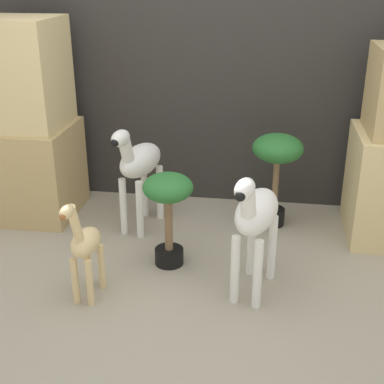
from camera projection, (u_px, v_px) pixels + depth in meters
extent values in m
plane|color=#9E937F|center=(181.00, 313.00, 2.74)|extent=(14.00, 14.00, 0.00)
cube|color=#2D2B28|center=(216.00, 50.00, 3.69)|extent=(6.40, 0.08, 2.20)
cube|color=tan|center=(29.00, 170.00, 3.75)|extent=(0.64, 0.60, 0.64)
cube|color=#DBC184|center=(17.00, 73.00, 3.48)|extent=(0.57, 0.53, 0.71)
cylinder|color=white|center=(258.00, 274.00, 2.72)|extent=(0.05, 0.05, 0.39)
cylinder|color=white|center=(235.00, 270.00, 2.76)|extent=(0.05, 0.05, 0.39)
cylinder|color=white|center=(272.00, 247.00, 2.98)|extent=(0.05, 0.05, 0.39)
cylinder|color=white|center=(251.00, 244.00, 3.02)|extent=(0.05, 0.05, 0.39)
ellipsoid|color=white|center=(257.00, 211.00, 2.76)|extent=(0.30, 0.47, 0.20)
cylinder|color=white|center=(248.00, 201.00, 2.55)|extent=(0.11, 0.15, 0.21)
ellipsoid|color=white|center=(245.00, 189.00, 2.47)|extent=(0.13, 0.18, 0.10)
sphere|color=black|center=(240.00, 196.00, 2.41)|extent=(0.05, 0.05, 0.05)
cube|color=black|center=(248.00, 199.00, 2.55)|extent=(0.04, 0.08, 0.17)
cylinder|color=white|center=(140.00, 209.00, 3.44)|extent=(0.05, 0.05, 0.39)
cylinder|color=white|center=(123.00, 207.00, 3.48)|extent=(0.05, 0.05, 0.39)
cylinder|color=white|center=(160.00, 192.00, 3.70)|extent=(0.05, 0.05, 0.39)
cylinder|color=white|center=(144.00, 190.00, 3.74)|extent=(0.05, 0.05, 0.39)
ellipsoid|color=white|center=(141.00, 160.00, 3.48)|extent=(0.30, 0.47, 0.20)
cylinder|color=white|center=(126.00, 149.00, 3.27)|extent=(0.11, 0.15, 0.21)
ellipsoid|color=white|center=(121.00, 138.00, 3.19)|extent=(0.13, 0.18, 0.10)
sphere|color=black|center=(115.00, 143.00, 3.13)|extent=(0.05, 0.05, 0.05)
cube|color=black|center=(126.00, 148.00, 3.27)|extent=(0.04, 0.08, 0.17)
cylinder|color=#E0C184|center=(90.00, 283.00, 2.76)|extent=(0.04, 0.04, 0.27)
cylinder|color=#E0C184|center=(75.00, 281.00, 2.78)|extent=(0.04, 0.04, 0.27)
cylinder|color=#E0C184|center=(102.00, 267.00, 2.91)|extent=(0.04, 0.04, 0.27)
cylinder|color=#E0C184|center=(88.00, 265.00, 2.92)|extent=(0.04, 0.04, 0.27)
ellipsoid|color=#E0C184|center=(86.00, 242.00, 2.77)|extent=(0.15, 0.25, 0.14)
cylinder|color=#E0C184|center=(75.00, 226.00, 2.62)|extent=(0.06, 0.12, 0.25)
ellipsoid|color=#E0C184|center=(67.00, 212.00, 2.51)|extent=(0.07, 0.11, 0.06)
sphere|color=brown|center=(63.00, 217.00, 2.47)|extent=(0.03, 0.03, 0.03)
cylinder|color=black|center=(273.00, 216.00, 3.66)|extent=(0.15, 0.15, 0.12)
cylinder|color=brown|center=(275.00, 185.00, 3.57)|extent=(0.04, 0.04, 0.34)
ellipsoid|color=#286B2D|center=(278.00, 148.00, 3.47)|extent=(0.33, 0.33, 0.18)
cylinder|color=black|center=(169.00, 256.00, 3.18)|extent=(0.17, 0.17, 0.10)
cylinder|color=brown|center=(169.00, 225.00, 3.10)|extent=(0.05, 0.05, 0.32)
ellipsoid|color=#286B2D|center=(168.00, 187.00, 3.01)|extent=(0.29, 0.29, 0.16)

